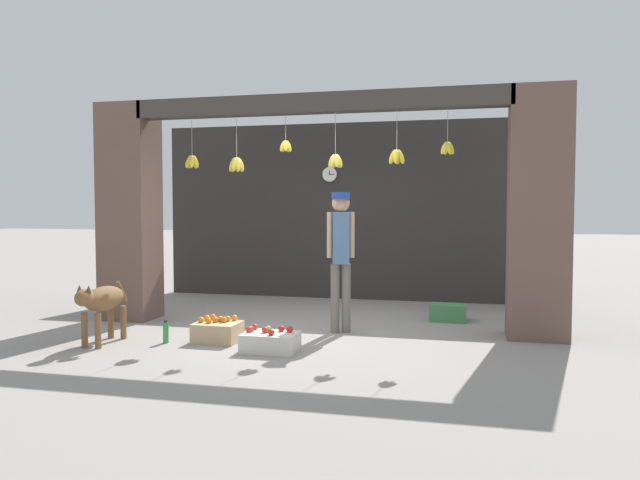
{
  "coord_description": "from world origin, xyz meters",
  "views": [
    {
      "loc": [
        1.96,
        -7.48,
        1.57
      ],
      "look_at": [
        0.0,
        0.42,
        1.13
      ],
      "focal_mm": 35.0,
      "sensor_mm": 36.0,
      "label": 1
    }
  ],
  "objects_px": {
    "dog": "(102,301)",
    "produce_box_green": "(448,313)",
    "fruit_crate_apples": "(270,341)",
    "water_bottle": "(166,332)",
    "wall_clock": "(330,174)",
    "shopkeeper": "(341,249)",
    "fruit_crate_oranges": "(218,331)"
  },
  "relations": [
    {
      "from": "water_bottle",
      "to": "wall_clock",
      "type": "relative_size",
      "value": 1.0
    },
    {
      "from": "dog",
      "to": "wall_clock",
      "type": "bearing_deg",
      "value": 156.09
    },
    {
      "from": "dog",
      "to": "water_bottle",
      "type": "height_order",
      "value": "dog"
    },
    {
      "from": "dog",
      "to": "shopkeeper",
      "type": "distance_m",
      "value": 2.87
    },
    {
      "from": "produce_box_green",
      "to": "shopkeeper",
      "type": "bearing_deg",
      "value": -138.73
    },
    {
      "from": "fruit_crate_oranges",
      "to": "dog",
      "type": "bearing_deg",
      "value": -160.58
    },
    {
      "from": "shopkeeper",
      "to": "water_bottle",
      "type": "xyz_separation_m",
      "value": [
        -1.82,
        -1.08,
        -0.92
      ]
    },
    {
      "from": "fruit_crate_apples",
      "to": "wall_clock",
      "type": "height_order",
      "value": "wall_clock"
    },
    {
      "from": "produce_box_green",
      "to": "water_bottle",
      "type": "bearing_deg",
      "value": -144.66
    },
    {
      "from": "water_bottle",
      "to": "produce_box_green",
      "type": "bearing_deg",
      "value": 35.34
    },
    {
      "from": "fruit_crate_oranges",
      "to": "produce_box_green",
      "type": "height_order",
      "value": "fruit_crate_oranges"
    },
    {
      "from": "produce_box_green",
      "to": "wall_clock",
      "type": "height_order",
      "value": "wall_clock"
    },
    {
      "from": "dog",
      "to": "produce_box_green",
      "type": "bearing_deg",
      "value": 121.64
    },
    {
      "from": "shopkeeper",
      "to": "wall_clock",
      "type": "relative_size",
      "value": 6.64
    },
    {
      "from": "shopkeeper",
      "to": "wall_clock",
      "type": "xyz_separation_m",
      "value": [
        -0.78,
        2.76,
        1.07
      ]
    },
    {
      "from": "shopkeeper",
      "to": "fruit_crate_oranges",
      "type": "relative_size",
      "value": 3.44
    },
    {
      "from": "fruit_crate_apples",
      "to": "dog",
      "type": "bearing_deg",
      "value": -176.44
    },
    {
      "from": "dog",
      "to": "produce_box_green",
      "type": "xyz_separation_m",
      "value": [
        3.77,
        2.41,
        -0.38
      ]
    },
    {
      "from": "fruit_crate_oranges",
      "to": "wall_clock",
      "type": "height_order",
      "value": "wall_clock"
    },
    {
      "from": "fruit_crate_apples",
      "to": "produce_box_green",
      "type": "bearing_deg",
      "value": 51.92
    },
    {
      "from": "shopkeeper",
      "to": "fruit_crate_oranges",
      "type": "height_order",
      "value": "shopkeeper"
    },
    {
      "from": "fruit_crate_apples",
      "to": "produce_box_green",
      "type": "distance_m",
      "value": 2.91
    },
    {
      "from": "fruit_crate_oranges",
      "to": "wall_clock",
      "type": "bearing_deg",
      "value": 82.28
    },
    {
      "from": "dog",
      "to": "produce_box_green",
      "type": "relative_size",
      "value": 2.05
    },
    {
      "from": "dog",
      "to": "wall_clock",
      "type": "relative_size",
      "value": 3.81
    },
    {
      "from": "water_bottle",
      "to": "wall_clock",
      "type": "height_order",
      "value": "wall_clock"
    },
    {
      "from": "water_bottle",
      "to": "shopkeeper",
      "type": "bearing_deg",
      "value": 30.62
    },
    {
      "from": "fruit_crate_oranges",
      "to": "produce_box_green",
      "type": "relative_size",
      "value": 1.04
    },
    {
      "from": "dog",
      "to": "fruit_crate_oranges",
      "type": "xyz_separation_m",
      "value": [
        1.23,
        0.43,
        -0.37
      ]
    },
    {
      "from": "fruit_crate_apples",
      "to": "water_bottle",
      "type": "height_order",
      "value": "fruit_crate_apples"
    },
    {
      "from": "fruit_crate_apples",
      "to": "produce_box_green",
      "type": "height_order",
      "value": "fruit_crate_apples"
    },
    {
      "from": "water_bottle",
      "to": "wall_clock",
      "type": "distance_m",
      "value": 4.45
    }
  ]
}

